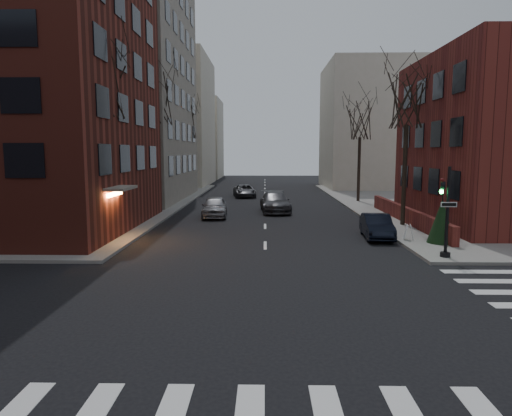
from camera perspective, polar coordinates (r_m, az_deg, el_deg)
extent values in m
plane|color=black|center=(12.00, 1.21, -16.51)|extent=(160.00, 160.00, 0.00)
cube|color=maroon|center=(31.82, -28.91, 13.82)|extent=(15.00, 15.00, 18.00)
cube|color=gray|center=(48.95, -20.18, 17.51)|extent=(18.00, 18.00, 28.00)
cube|color=maroon|center=(31.68, 18.22, -0.79)|extent=(0.35, 16.00, 1.00)
cube|color=beige|center=(67.80, -11.87, 10.50)|extent=(14.00, 16.00, 18.00)
cube|color=beige|center=(62.90, 15.14, 9.78)|extent=(14.00, 14.00, 16.00)
cube|color=beige|center=(84.03, -7.87, 8.54)|extent=(10.00, 12.00, 14.00)
cylinder|color=black|center=(21.71, 22.80, -0.48)|extent=(0.14, 0.14, 4.00)
cylinder|color=black|center=(22.02, 22.57, -5.39)|extent=(0.44, 0.44, 0.20)
imported|color=black|center=(21.53, 22.29, 1.76)|extent=(0.16, 0.20, 1.00)
sphere|color=#19FF4C|center=(21.45, 22.17, 1.88)|extent=(0.18, 0.18, 0.18)
cube|color=white|center=(21.56, 22.97, 0.40)|extent=(0.70, 0.03, 0.22)
cylinder|color=#2D231C|center=(26.52, -18.26, 3.87)|extent=(0.28, 0.28, 6.65)
cylinder|color=#2D231C|center=(38.03, -12.29, 5.20)|extent=(0.28, 0.28, 7.00)
cylinder|color=#2D231C|center=(51.76, -8.70, 5.36)|extent=(0.28, 0.28, 6.30)
cylinder|color=#2D231C|center=(30.34, 18.06, 3.91)|extent=(0.28, 0.28, 6.30)
cylinder|color=#2D231C|center=(43.92, 12.74, 4.74)|extent=(0.28, 0.28, 5.95)
cylinder|color=black|center=(34.03, -12.83, 4.14)|extent=(0.12, 0.12, 6.00)
sphere|color=#FFA54C|center=(34.02, -12.98, 9.36)|extent=(0.36, 0.36, 0.36)
cylinder|color=black|center=(53.64, -7.70, 5.27)|extent=(0.12, 0.12, 6.00)
sphere|color=#FFA54C|center=(53.64, -7.75, 8.59)|extent=(0.36, 0.36, 0.36)
imported|color=black|center=(26.19, 14.86, -2.22)|extent=(1.70, 4.16, 1.34)
imported|color=#949398|center=(33.64, -5.21, 0.16)|extent=(2.04, 4.51, 1.50)
imported|color=#3D3D42|center=(36.28, 2.40, 0.75)|extent=(2.59, 5.60, 1.58)
imported|color=#45454A|center=(48.28, -1.45, 2.17)|extent=(2.77, 4.93, 1.30)
cube|color=white|center=(25.50, 18.54, -2.85)|extent=(0.46, 0.58, 0.82)
cone|color=black|center=(25.07, 22.18, -1.48)|extent=(1.49, 1.49, 2.28)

